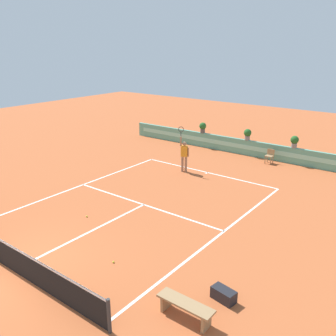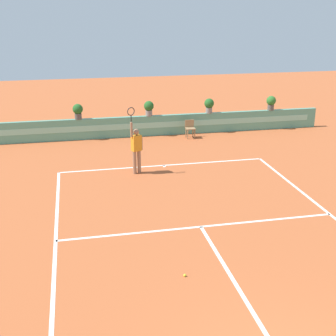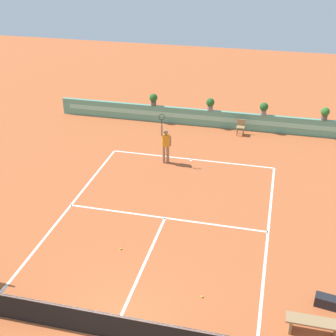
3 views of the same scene
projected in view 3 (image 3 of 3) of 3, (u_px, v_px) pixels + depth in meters
name	position (u px, v px, depth m)	size (l,w,h in m)	color
ground_plane	(163.00, 223.00, 18.74)	(60.00, 60.00, 0.00)	#B2562D
court_lines	(167.00, 214.00, 19.36)	(8.32, 11.94, 0.01)	white
net	(110.00, 325.00, 13.34)	(8.92, 0.10, 1.00)	#333333
back_wall_barrier	(207.00, 118.00, 27.45)	(18.00, 0.21, 1.00)	#599E84
ball_kid_chair	(241.00, 126.00, 26.40)	(0.44, 0.44, 0.85)	#99754C
bench_courtside	(314.00, 324.00, 13.55)	(1.60, 0.44, 0.51)	#99754C
gear_bag	(326.00, 301.00, 14.64)	(0.70, 0.36, 0.36)	black
tennis_player	(166.00, 143.00, 23.01)	(0.58, 0.35, 2.58)	#9E7051
tennis_ball_near_baseline	(121.00, 249.00, 17.23)	(0.07, 0.07, 0.07)	#CCE033
tennis_ball_mid_court	(202.00, 297.00, 15.03)	(0.07, 0.07, 0.07)	#CCE033
potted_plant_left	(153.00, 99.00, 27.71)	(0.48, 0.48, 0.72)	#514C47
potted_plant_centre	(210.00, 103.00, 27.00)	(0.48, 0.48, 0.72)	gray
potted_plant_right	(264.00, 108.00, 26.36)	(0.48, 0.48, 0.72)	gray
potted_plant_far_right	(325.00, 113.00, 25.66)	(0.48, 0.48, 0.72)	#514C47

